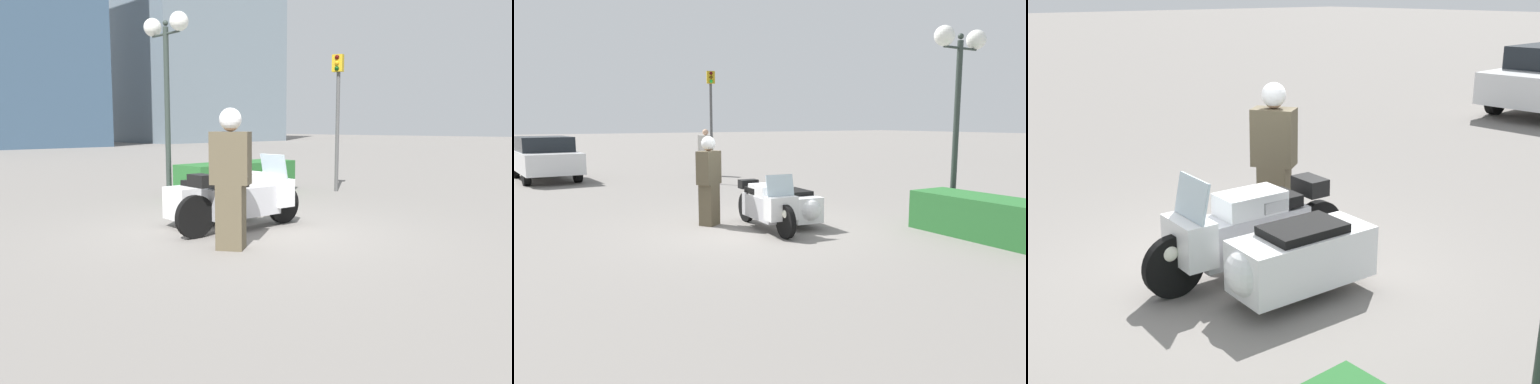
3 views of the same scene
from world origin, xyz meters
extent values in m
plane|color=slate|center=(0.00, 0.00, 0.00)|extent=(160.00, 160.00, 0.00)
cylinder|color=black|center=(0.97, 0.12, 0.31)|extent=(0.63, 0.15, 0.62)
cylinder|color=black|center=(-0.78, 0.26, 0.31)|extent=(0.63, 0.15, 0.62)
cylinder|color=black|center=(-0.02, 0.92, 0.24)|extent=(0.49, 0.14, 0.48)
cube|color=#B7B7BC|center=(0.10, 0.19, 0.44)|extent=(1.26, 0.51, 0.45)
cube|color=white|center=(0.10, 0.19, 0.77)|extent=(0.70, 0.45, 0.24)
cube|color=black|center=(-0.18, 0.21, 0.75)|extent=(0.52, 0.43, 0.12)
cube|color=white|center=(0.79, 0.14, 0.53)|extent=(0.36, 0.59, 0.44)
cube|color=silver|center=(0.75, 0.14, 0.95)|extent=(0.15, 0.55, 0.40)
sphere|color=white|center=(1.01, 0.12, 0.46)|extent=(0.18, 0.18, 0.18)
cube|color=white|center=(0.04, 0.92, 0.39)|extent=(1.43, 0.68, 0.50)
sphere|color=white|center=(0.63, 0.87, 0.42)|extent=(0.47, 0.47, 0.47)
cube|color=black|center=(0.04, 0.92, 0.68)|extent=(0.80, 0.55, 0.09)
cube|color=black|center=(-0.67, 0.25, 0.82)|extent=(0.27, 0.39, 0.18)
cube|color=brown|center=(-0.84, -0.56, 0.42)|extent=(0.44, 0.45, 0.85)
cube|color=brown|center=(-0.84, -0.56, 1.18)|extent=(0.52, 0.58, 0.67)
sphere|color=tan|center=(-0.84, -0.56, 1.63)|extent=(0.23, 0.23, 0.23)
sphere|color=white|center=(-0.84, -0.56, 1.67)|extent=(0.29, 0.29, 0.29)
cube|color=#28662D|center=(2.93, 3.28, 0.37)|extent=(3.05, 0.97, 0.75)
cylinder|color=#2D3833|center=(1.47, 4.00, 1.87)|extent=(0.12, 0.12, 3.73)
cylinder|color=#2D3833|center=(1.47, 4.00, 3.58)|extent=(0.05, 0.97, 0.05)
sphere|color=white|center=(1.47, 4.49, 3.79)|extent=(0.40, 0.40, 0.40)
sphere|color=white|center=(1.47, 3.52, 3.79)|extent=(0.40, 0.40, 0.40)
sphere|color=#2D3833|center=(1.47, 4.00, 3.81)|extent=(0.12, 0.12, 0.12)
cylinder|color=#4C4C4C|center=(-7.05, 2.33, 1.67)|extent=(0.09, 0.09, 3.34)
cube|color=#B79319|center=(-7.00, 2.31, 3.54)|extent=(0.20, 0.29, 0.40)
sphere|color=#410707|center=(-6.93, 2.29, 3.67)|extent=(0.11, 0.11, 0.11)
sphere|color=#462D06|center=(-6.93, 2.29, 3.54)|extent=(0.11, 0.11, 0.11)
sphere|color=green|center=(-6.93, 2.29, 3.41)|extent=(0.11, 0.11, 0.11)
cube|color=silver|center=(-11.15, -2.39, 0.69)|extent=(4.46, 2.04, 0.71)
cube|color=black|center=(-11.15, -2.39, 1.31)|extent=(2.35, 1.80, 0.52)
cylinder|color=black|center=(-12.47, -3.26, 0.33)|extent=(0.68, 0.25, 0.67)
cylinder|color=black|center=(-12.54, -1.63, 0.33)|extent=(0.68, 0.25, 0.67)
cylinder|color=black|center=(-9.76, -3.14, 0.33)|extent=(0.68, 0.25, 0.67)
cylinder|color=black|center=(-9.83, -1.52, 0.33)|extent=(0.68, 0.25, 0.67)
cube|color=#191E38|center=(-9.59, 3.23, 0.44)|extent=(0.47, 0.46, 0.88)
cube|color=beige|center=(-9.59, 3.23, 1.22)|extent=(0.60, 0.55, 0.69)
sphere|color=tan|center=(-9.59, 3.23, 1.69)|extent=(0.24, 0.24, 0.24)
camera|label=1|loc=(-5.15, -5.24, 1.58)|focal=35.00mm
camera|label=2|loc=(8.39, -4.69, 2.11)|focal=35.00mm
camera|label=3|loc=(3.80, 5.04, 2.81)|focal=45.00mm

